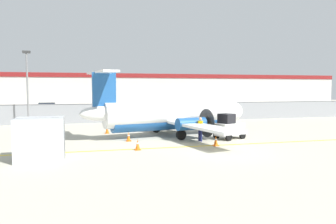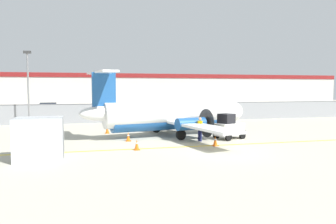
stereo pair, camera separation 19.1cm
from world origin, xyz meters
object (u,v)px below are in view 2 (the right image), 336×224
at_px(traffic_cone_near_right, 107,130).
at_px(parked_car_0, 49,108).
at_px(ground_crew_worker, 200,128).
at_px(baggage_tug, 229,127).
at_px(traffic_cone_far_right, 215,141).
at_px(commuter_airplane, 174,115).
at_px(cargo_container, 39,139).
at_px(parked_car_3, 242,108).
at_px(apron_light_pole, 28,82).
at_px(parked_car_2, 165,107).
at_px(traffic_cone_far_left, 137,145).
at_px(parked_car_1, 114,111).
at_px(traffic_cone_near_left, 128,137).

bearing_deg(traffic_cone_near_right, parked_car_0, 107.16).
bearing_deg(ground_crew_worker, baggage_tug, -3.23).
bearing_deg(traffic_cone_far_right, commuter_airplane, 105.25).
bearing_deg(cargo_container, parked_car_0, 93.71).
height_order(traffic_cone_near_right, parked_car_3, parked_car_3).
bearing_deg(apron_light_pole, parked_car_2, 39.52).
bearing_deg(parked_car_3, parked_car_2, 147.62).
bearing_deg(parked_car_2, parked_car_3, -20.05).
height_order(baggage_tug, cargo_container, cargo_container).
relative_size(cargo_container, traffic_cone_far_right, 3.82).
xyz_separation_m(baggage_tug, traffic_cone_far_left, (-7.23, -2.66, -0.54)).
bearing_deg(cargo_container, traffic_cone_far_right, 7.08).
xyz_separation_m(commuter_airplane, ground_crew_worker, (1.05, -3.16, -0.65)).
xyz_separation_m(parked_car_3, apron_light_pole, (-26.70, -8.52, 3.41)).
height_order(baggage_tug, parked_car_0, baggage_tug).
bearing_deg(parked_car_1, commuter_airplane, 97.37).
height_order(cargo_container, traffic_cone_far_right, cargo_container).
distance_m(traffic_cone_near_left, parked_car_2, 26.05).
distance_m(parked_car_0, parked_car_1, 11.77).
bearing_deg(baggage_tug, commuter_airplane, 119.12).
distance_m(traffic_cone_near_right, apron_light_pole, 10.31).
relative_size(ground_crew_worker, traffic_cone_near_right, 2.66).
bearing_deg(parked_car_0, parked_car_2, -9.92).
bearing_deg(parked_car_3, traffic_cone_near_left, -138.28).
distance_m(commuter_airplane, traffic_cone_far_right, 5.48).
bearing_deg(traffic_cone_near_left, commuter_airplane, 26.27).
xyz_separation_m(traffic_cone_near_right, parked_car_1, (1.68, 13.77, 0.58)).
bearing_deg(ground_crew_worker, parked_car_0, 100.26).
bearing_deg(traffic_cone_far_right, parked_car_2, 83.27).
height_order(cargo_container, apron_light_pole, apron_light_pole).
xyz_separation_m(baggage_tug, apron_light_pole, (-15.52, 11.58, 3.45)).
distance_m(traffic_cone_near_left, traffic_cone_far_right, 6.16).
bearing_deg(traffic_cone_near_right, parked_car_2, 64.34).
bearing_deg(parked_car_2, traffic_cone_near_left, -101.31).
bearing_deg(parked_car_2, cargo_container, -107.32).
xyz_separation_m(parked_car_1, parked_car_2, (8.04, 6.47, 0.00)).
distance_m(traffic_cone_near_left, parked_car_3, 26.77).
height_order(parked_car_0, parked_car_1, same).
xyz_separation_m(cargo_container, parked_car_3, (23.76, 24.11, -0.21)).
distance_m(parked_car_0, parked_car_3, 27.39).
bearing_deg(traffic_cone_near_right, cargo_container, -113.93).
distance_m(baggage_tug, apron_light_pole, 19.66).
relative_size(cargo_container, apron_light_pole, 0.34).
distance_m(ground_crew_worker, traffic_cone_near_left, 5.09).
height_order(parked_car_3, apron_light_pole, apron_light_pole).
bearing_deg(traffic_cone_far_left, baggage_tug, 20.16).
height_order(traffic_cone_near_left, parked_car_0, parked_car_0).
height_order(traffic_cone_near_right, parked_car_0, parked_car_0).
distance_m(parked_car_2, parked_car_3, 11.29).
bearing_deg(ground_crew_worker, parked_car_1, 88.05).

